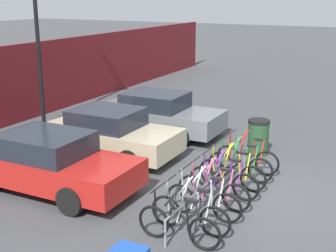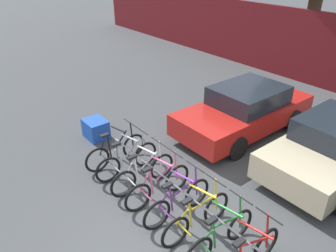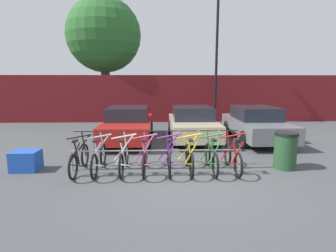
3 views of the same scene
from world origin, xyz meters
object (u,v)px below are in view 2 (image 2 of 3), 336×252
Objects in this scene: bicycle_pink at (158,186)px; cargo_crate at (96,129)px; bicycle_purple at (178,202)px; bicycle_green at (220,237)px; bike_rack at (173,186)px; bicycle_silver at (127,160)px; bicycle_white at (143,173)px; car_red at (245,110)px; bicycle_yellow at (197,217)px; car_beige at (334,147)px; bicycle_black at (116,151)px.

bicycle_pink is 2.44× the size of cargo_crate.
bicycle_purple is 1.16m from bicycle_green.
bicycle_silver reaches higher than bike_rack.
bicycle_green is at bearing -2.47° from cargo_crate.
bicycle_white is at bearing -170.41° from bike_rack.
car_red reaches higher than bicycle_silver.
bicycle_white is at bearing -177.05° from bicycle_pink.
bicycle_white is 1.00× the size of bicycle_purple.
bike_rack is 0.90m from bicycle_yellow.
bicycle_pink is at bearing 178.29° from bicycle_green.
bicycle_green reaches higher than bike_rack.
bike_rack is at bearing 6.08° from bicycle_white.
bicycle_pink is at bearing -178.93° from bicycle_purple.
bike_rack is 2.73× the size of bicycle_white.
bike_rack is 1.17× the size of car_beige.
bike_rack is 2.73× the size of bicycle_yellow.
bicycle_yellow is (1.20, 0.00, 0.00)m from bicycle_pink.
bike_rack is 1.49m from bicycle_green.
bike_rack is at bearing -1.12° from cargo_crate.
cargo_crate is at bearing -143.79° from car_beige.
bike_rack is 2.73× the size of bicycle_black.
bicycle_pink is (1.23, 0.00, 0.00)m from bicycle_silver.
bicycle_pink and bicycle_yellow have the same top height.
bicycle_purple reaches higher than cargo_crate.
car_red is (-0.87, 3.83, 0.31)m from bicycle_pink.
bike_rack is at bearing 167.02° from bicycle_yellow.
bicycle_purple is (0.64, 0.00, 0.00)m from bicycle_pink.
car_red reaches higher than bicycle_yellow.
bicycle_yellow and bicycle_green have the same top height.
bicycle_green is 4.68m from car_red.
car_beige is at bearing 74.96° from bicycle_purple.
bicycle_black is 5.26m from car_beige.
bicycle_pink reaches higher than bike_rack.
bicycle_yellow is at bearing 2.97° from bicycle_silver.
bicycle_pink is 1.00× the size of bicycle_yellow.
bike_rack is 0.90m from bicycle_white.
bicycle_green is 2.44× the size of cargo_crate.
bicycle_white is 0.43× the size of car_beige.
bicycle_green is 3.92m from car_beige.
bicycle_yellow is at bearing 178.29° from bicycle_green.
car_beige is at bearing 68.57° from bicycle_pink.
bicycle_pink is at bearing -77.21° from car_red.
bicycle_green is (0.60, 0.00, 0.00)m from bicycle_yellow.
bicycle_white and bicycle_pink have the same top height.
bicycle_purple is (1.87, 0.00, 0.00)m from bicycle_silver.
car_beige is (3.52, 3.90, 0.31)m from bicycle_black.
bicycle_pink is at bearing 176.60° from bicycle_yellow.
bicycle_silver is 0.43× the size of car_beige.
car_red is (-1.51, 3.83, 0.31)m from bicycle_purple.
bicycle_black and bicycle_silver have the same top height.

